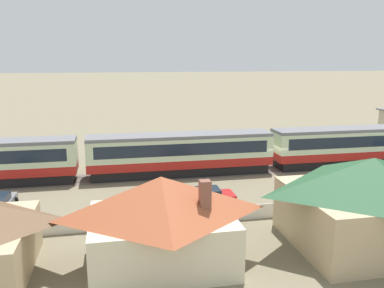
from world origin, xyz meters
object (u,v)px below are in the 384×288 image
(cottage_terracotta_roof_2, at_px, (162,219))
(cottage_dark_green_roof, at_px, (371,200))
(parked_car_red, at_px, (207,197))
(passenger_train, at_px, (274,148))

(cottage_terracotta_roof_2, distance_m, cottage_dark_green_roof, 12.48)
(parked_car_red, bearing_deg, cottage_terracotta_roof_2, -118.32)
(cottage_terracotta_roof_2, height_order, parked_car_red, cottage_terracotta_roof_2)
(passenger_train, bearing_deg, cottage_terracotta_roof_2, -128.30)
(parked_car_red, bearing_deg, passenger_train, 44.44)
(cottage_terracotta_roof_2, bearing_deg, parked_car_red, 61.48)
(passenger_train, bearing_deg, cottage_dark_green_roof, -93.06)
(passenger_train, height_order, cottage_terracotta_roof_2, cottage_terracotta_roof_2)
(passenger_train, relative_size, cottage_terracotta_roof_2, 8.98)
(cottage_terracotta_roof_2, bearing_deg, passenger_train, 51.70)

